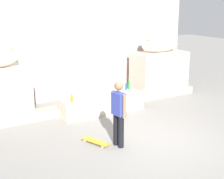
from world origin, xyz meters
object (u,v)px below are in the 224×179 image
Objects in this scene: bottle_green at (129,85)px; bottle_orange at (72,99)px; statue_reclining_right at (159,45)px; bottle_blue at (126,87)px; skateboard at (95,141)px; skater at (119,111)px.

bottle_orange is at bearing -169.79° from bottle_green.
statue_reclining_right is 5.92× the size of bottle_orange.
statue_reclining_right is 4.52m from bottle_orange.
bottle_blue is (-2.03, -0.84, -1.20)m from statue_reclining_right.
skateboard is at bearing 39.66° from statue_reclining_right.
skater is 3.30m from bottle_blue.
bottle_orange reaches higher than skateboard.
statue_reclining_right is 5.05× the size of bottle_green.
skater is 5.15× the size of bottle_green.
statue_reclining_right is 5.99× the size of bottle_blue.
bottle_green is (2.51, 2.32, 0.63)m from skateboard.
bottle_blue is (1.92, 2.67, -0.25)m from skater.
skateboard is at bearing -138.18° from skater.
bottle_green is (-1.89, -0.79, -1.18)m from statue_reclining_right.
skater is 3.42m from bottle_green.
statue_reclining_right is 5.68m from skateboard.
bottle_orange reaches higher than bottle_blue.
bottle_green reaches higher than bottle_blue.
statue_reclining_right reaches higher than bottle_blue.
bottle_green is at bearing 136.65° from skater.
bottle_blue is at bearing 138.03° from skater.
statue_reclining_right is 2.36m from bottle_green.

